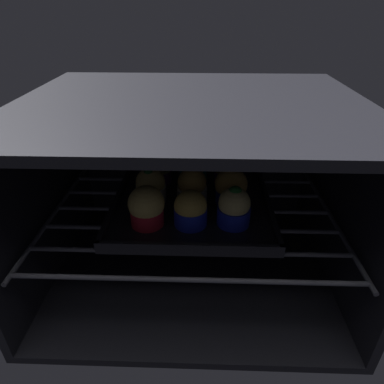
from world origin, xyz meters
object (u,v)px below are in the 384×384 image
Objects in this scene: baking_tray at (192,203)px; muffin_row1_col2 at (231,187)px; muffin_row0_col0 at (147,207)px; muffin_row1_col0 at (151,186)px; muffin_row1_col1 at (192,187)px; muffin_row2_col1 at (192,168)px; muffin_row2_col0 at (158,168)px; muffin_row0_col1 at (191,210)px; muffin_row0_col2 at (234,207)px; muffin_row2_col2 at (228,168)px.

muffin_row1_col2 is (7.54, -0.20, 3.81)cm from baking_tray.
muffin_row0_col0 is 8.05cm from muffin_row1_col0.
muffin_row1_col0 and muffin_row1_col1 have the same top height.
muffin_row2_col1 is (7.81, 7.93, 0.06)cm from muffin_row1_col0.
muffin_row2_col0 is at bearing 134.09° from baking_tray.
muffin_row1_col2 reaches higher than baking_tray.
muffin_row1_col2 reaches higher than muffin_row1_col1.
muffin_row2_col1 reaches higher than muffin_row0_col1.
muffin_row0_col0 is at bearing -89.89° from muffin_row2_col0.
muffin_row0_col2 is 1.05× the size of muffin_row2_col1.
muffin_row0_col1 is 10.70cm from muffin_row1_col2.
baking_tray is 11.72cm from muffin_row2_col2.
muffin_row1_col1 is 0.98× the size of muffin_row1_col2.
muffin_row0_col1 is 0.88× the size of muffin_row0_col2.
muffin_row0_col2 is 15.58cm from muffin_row2_col2.
baking_tray is at bearing -45.91° from muffin_row2_col0.
muffin_row1_col1 is 11.06cm from muffin_row2_col2.
muffin_row0_col0 reaches higher than muffin_row1_col0.
muffin_row2_col1 is (-7.86, 15.33, -0.09)cm from muffin_row0_col2.
muffin_row2_col0 is at bearing 179.34° from muffin_row2_col1.
muffin_row2_col2 is (-0.12, 15.58, 0.08)cm from muffin_row0_col2.
muffin_row1_col0 is at bearing 136.33° from muffin_row0_col1.
muffin_row0_col0 is 15.27cm from muffin_row0_col2.
muffin_row0_col0 is at bearing -87.01° from muffin_row1_col0.
muffin_row0_col2 reaches higher than baking_tray.
muffin_row1_col1 is at bearing 45.89° from muffin_row0_col0.
muffin_row2_col1 reaches higher than baking_tray.
muffin_row0_col2 is 1.02× the size of muffin_row2_col2.
muffin_row1_col0 is 8.17cm from muffin_row1_col1.
muffin_row0_col2 is at bearing 2.36° from muffin_row0_col0.
muffin_row2_col1 is (-0.38, 15.75, 0.32)cm from muffin_row0_col1.
baking_tray is 8.63cm from muffin_row0_col1.
muffin_row1_col1 is 7.45cm from muffin_row1_col2.
muffin_row0_col1 is at bearing -43.67° from muffin_row1_col0.
muffin_row1_col1 is at bearing 135.56° from muffin_row0_col2.
muffin_row0_col0 is 1.03× the size of muffin_row1_col2.
muffin_row0_col0 is 22.18cm from muffin_row2_col2.
muffin_row0_col0 is 1.00× the size of muffin_row2_col2.
muffin_row0_col2 is (15.25, 0.63, -0.06)cm from muffin_row0_col0.
muffin_row2_col0 is at bearing 90.11° from muffin_row0_col0.
muffin_row1_col2 is (7.42, 7.70, 0.33)cm from muffin_row0_col1.
muffin_row2_col1 is (7.39, 15.96, -0.15)cm from muffin_row0_col0.
muffin_row0_col1 is 15.76cm from muffin_row2_col1.
muffin_row1_col0 reaches higher than muffin_row2_col0.
muffin_row2_col2 reaches higher than muffin_row2_col0.
muffin_row1_col0 is 1.03× the size of muffin_row2_col0.
muffin_row1_col2 reaches higher than muffin_row0_col1.
muffin_row1_col1 is at bearing -53.44° from baking_tray.
muffin_row2_col2 is (-0.06, 8.30, 0.16)cm from muffin_row1_col2.
muffin_row0_col0 and muffin_row2_col2 have the same top height.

